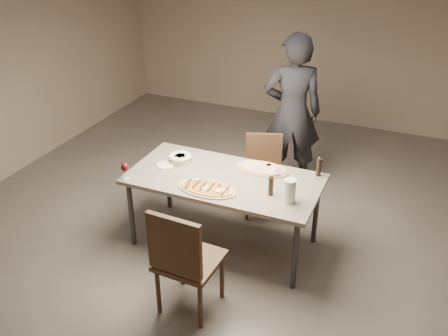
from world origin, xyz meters
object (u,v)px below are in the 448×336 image
at_px(bread_basket, 180,158).
at_px(diner, 292,113).
at_px(ham_pizza, 262,168).
at_px(chair_far, 263,170).
at_px(carafe, 290,191).
at_px(zucchini_pizza, 207,188).
at_px(chair_near, 183,257).
at_px(pepper_mill_left, 319,167).
at_px(dining_table, 224,183).

relative_size(bread_basket, diner, 0.12).
distance_m(ham_pizza, bread_basket, 0.82).
bearing_deg(chair_far, bread_basket, 24.60).
distance_m(carafe, diner, 1.63).
xyz_separation_m(zucchini_pizza, bread_basket, (-0.47, 0.38, 0.03)).
bearing_deg(chair_near, diner, 88.81).
bearing_deg(carafe, pepper_mill_left, 77.85).
xyz_separation_m(dining_table, chair_far, (0.14, 0.76, -0.21)).
xyz_separation_m(ham_pizza, diner, (-0.04, 1.12, 0.15)).
xyz_separation_m(ham_pizza, carafe, (0.40, -0.45, 0.09)).
xyz_separation_m(carafe, diner, (-0.44, 1.57, 0.06)).
distance_m(pepper_mill_left, carafe, 0.56).
distance_m(pepper_mill_left, diner, 1.16).
distance_m(dining_table, chair_far, 0.80).
relative_size(zucchini_pizza, diner, 0.30).
distance_m(ham_pizza, chair_near, 1.31).
bearing_deg(diner, pepper_mill_left, 98.03).
relative_size(dining_table, diner, 0.98).
height_order(carafe, diner, diner).
xyz_separation_m(zucchini_pizza, pepper_mill_left, (0.85, 0.65, 0.08)).
bearing_deg(bread_basket, chair_far, 44.42).
relative_size(carafe, chair_far, 0.25).
distance_m(dining_table, diner, 1.44).
bearing_deg(chair_far, zucchini_pizza, 59.89).
bearing_deg(chair_far, dining_table, 59.97).
distance_m(pepper_mill_left, chair_near, 1.58).
xyz_separation_m(bread_basket, chair_near, (0.60, -1.12, -0.23)).
distance_m(pepper_mill_left, chair_far, 0.85).
xyz_separation_m(chair_near, chair_far, (0.06, 1.76, -0.08)).
bearing_deg(diner, chair_far, 59.99).
height_order(ham_pizza, pepper_mill_left, pepper_mill_left).
height_order(dining_table, carafe, carafe).
bearing_deg(pepper_mill_left, diner, 118.82).
bearing_deg(bread_basket, pepper_mill_left, 11.27).
distance_m(carafe, chair_far, 1.14).
height_order(ham_pizza, chair_near, chair_near).
xyz_separation_m(bread_basket, chair_far, (0.66, 0.64, -0.32)).
xyz_separation_m(ham_pizza, chair_near, (-0.20, -1.28, -0.20)).
bearing_deg(bread_basket, ham_pizza, 11.51).
distance_m(bread_basket, pepper_mill_left, 1.35).
bearing_deg(diner, ham_pizza, 71.27).
relative_size(zucchini_pizza, chair_near, 0.55).
relative_size(ham_pizza, bread_basket, 2.36).
bearing_deg(pepper_mill_left, bread_basket, -168.73).
bearing_deg(dining_table, pepper_mill_left, 25.39).
relative_size(pepper_mill_left, diner, 0.11).
bearing_deg(diner, dining_table, 59.45).
bearing_deg(pepper_mill_left, chair_far, 150.23).
relative_size(zucchini_pizza, pepper_mill_left, 2.81).
bearing_deg(carafe, chair_near, -125.90).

